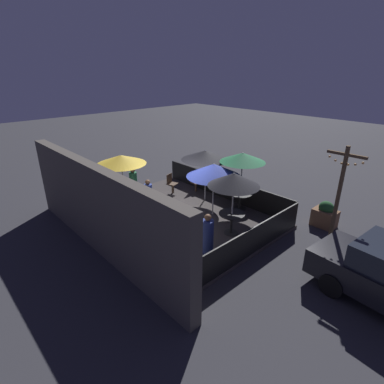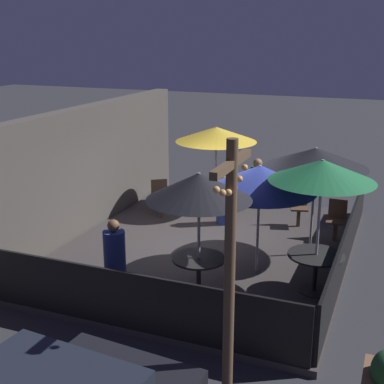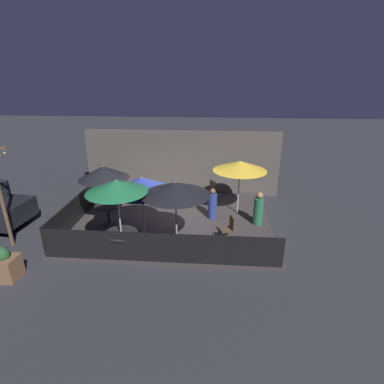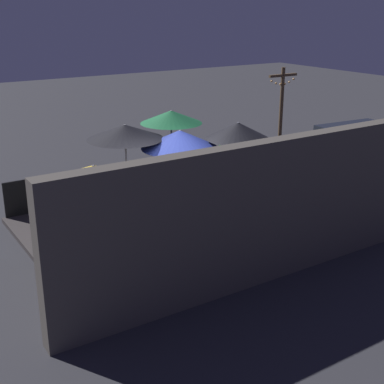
{
  "view_description": "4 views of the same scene",
  "coord_description": "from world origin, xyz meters",
  "px_view_note": "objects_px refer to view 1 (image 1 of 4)",
  "views": [
    {
      "loc": [
        -8.12,
        6.7,
        5.54
      ],
      "look_at": [
        -0.62,
        -0.34,
        1.28
      ],
      "focal_mm": 28.0,
      "sensor_mm": 36.0,
      "label": 1
    },
    {
      "loc": [
        -10.05,
        -3.63,
        4.52
      ],
      "look_at": [
        0.17,
        0.46,
        1.24
      ],
      "focal_mm": 50.0,
      "sensor_mm": 36.0,
      "label": 2
    },
    {
      "loc": [
        1.51,
        -10.26,
        5.31
      ],
      "look_at": [
        0.67,
        0.52,
        1.04
      ],
      "focal_mm": 28.0,
      "sensor_mm": 36.0,
      "label": 3
    },
    {
      "loc": [
        6.43,
        10.65,
        5.37
      ],
      "look_at": [
        -0.28,
        0.21,
        1.01
      ],
      "focal_mm": 50.0,
      "sensor_mm": 36.0,
      "label": 4
    }
  ],
  "objects_px": {
    "patio_umbrella_1": "(234,180)",
    "patio_umbrella_2": "(121,160)",
    "patron_0": "(133,182)",
    "light_post": "(338,197)",
    "patio_umbrella_4": "(214,170)",
    "dining_table_1": "(232,217)",
    "patio_chair_0": "(115,208)",
    "patron_1": "(207,236)",
    "planter_box": "(325,215)",
    "patron_2": "(148,195)",
    "patio_chair_2": "(195,181)",
    "patio_chair_1": "(171,183)",
    "dining_table_0": "(240,196)",
    "patio_umbrella_3": "(206,155)",
    "patio_umbrella_0": "(243,157)"
  },
  "relations": [
    {
      "from": "patio_umbrella_3",
      "to": "patio_umbrella_4",
      "type": "distance_m",
      "value": 1.47
    },
    {
      "from": "patio_chair_1",
      "to": "patron_0",
      "type": "bearing_deg",
      "value": -146.38
    },
    {
      "from": "patio_umbrella_0",
      "to": "patron_2",
      "type": "distance_m",
      "value": 4.14
    },
    {
      "from": "patio_umbrella_1",
      "to": "patio_umbrella_0",
      "type": "bearing_deg",
      "value": -59.72
    },
    {
      "from": "light_post",
      "to": "patio_chair_0",
      "type": "bearing_deg",
      "value": 30.86
    },
    {
      "from": "patio_umbrella_1",
      "to": "patio_chair_2",
      "type": "bearing_deg",
      "value": -25.81
    },
    {
      "from": "patio_umbrella_4",
      "to": "dining_table_0",
      "type": "xyz_separation_m",
      "value": [
        -0.43,
        -1.17,
        -1.28
      ]
    },
    {
      "from": "patio_umbrella_3",
      "to": "patio_chair_1",
      "type": "height_order",
      "value": "patio_umbrella_3"
    },
    {
      "from": "patio_umbrella_4",
      "to": "dining_table_1",
      "type": "distance_m",
      "value": 2.02
    },
    {
      "from": "dining_table_1",
      "to": "dining_table_0",
      "type": "bearing_deg",
      "value": -59.72
    },
    {
      "from": "patio_umbrella_2",
      "to": "patio_chair_0",
      "type": "distance_m",
      "value": 2.11
    },
    {
      "from": "patio_umbrella_0",
      "to": "patio_chair_0",
      "type": "height_order",
      "value": "patio_umbrella_0"
    },
    {
      "from": "patio_umbrella_4",
      "to": "dining_table_1",
      "type": "bearing_deg",
      "value": 157.18
    },
    {
      "from": "patio_umbrella_4",
      "to": "patron_2",
      "type": "bearing_deg",
      "value": 32.18
    },
    {
      "from": "patio_chair_1",
      "to": "light_post",
      "type": "bearing_deg",
      "value": -11.2
    },
    {
      "from": "patio_umbrella_1",
      "to": "patron_0",
      "type": "relative_size",
      "value": 1.77
    },
    {
      "from": "patio_umbrella_4",
      "to": "patron_2",
      "type": "distance_m",
      "value": 3.03
    },
    {
      "from": "patio_chair_2",
      "to": "patron_2",
      "type": "distance_m",
      "value": 2.64
    },
    {
      "from": "patron_2",
      "to": "patio_chair_1",
      "type": "bearing_deg",
      "value": -161.56
    },
    {
      "from": "patio_umbrella_3",
      "to": "patio_chair_2",
      "type": "xyz_separation_m",
      "value": [
        1.04,
        -0.38,
        -1.56
      ]
    },
    {
      "from": "patio_chair_1",
      "to": "planter_box",
      "type": "bearing_deg",
      "value": 4.1
    },
    {
      "from": "patio_umbrella_1",
      "to": "patio_umbrella_2",
      "type": "relative_size",
      "value": 1.05
    },
    {
      "from": "patio_umbrella_1",
      "to": "patron_0",
      "type": "xyz_separation_m",
      "value": [
        5.47,
        0.47,
        -1.44
      ]
    },
    {
      "from": "patio_chair_1",
      "to": "patron_1",
      "type": "height_order",
      "value": "patron_1"
    },
    {
      "from": "patron_0",
      "to": "patio_chair_1",
      "type": "bearing_deg",
      "value": -5.65
    },
    {
      "from": "dining_table_1",
      "to": "patio_chair_1",
      "type": "relative_size",
      "value": 1.0
    },
    {
      "from": "patio_umbrella_1",
      "to": "planter_box",
      "type": "bearing_deg",
      "value": -121.67
    },
    {
      "from": "patron_2",
      "to": "patio_umbrella_4",
      "type": "bearing_deg",
      "value": 122.84
    },
    {
      "from": "patio_chair_0",
      "to": "light_post",
      "type": "bearing_deg",
      "value": -2.83
    },
    {
      "from": "dining_table_0",
      "to": "patron_1",
      "type": "relative_size",
      "value": 0.74
    },
    {
      "from": "planter_box",
      "to": "patron_2",
      "type": "bearing_deg",
      "value": 34.71
    },
    {
      "from": "patio_umbrella_2",
      "to": "patron_2",
      "type": "height_order",
      "value": "patio_umbrella_2"
    },
    {
      "from": "patio_umbrella_2",
      "to": "dining_table_1",
      "type": "distance_m",
      "value": 5.16
    },
    {
      "from": "dining_table_1",
      "to": "planter_box",
      "type": "height_order",
      "value": "planter_box"
    },
    {
      "from": "patio_chair_0",
      "to": "dining_table_0",
      "type": "bearing_deg",
      "value": 24.53
    },
    {
      "from": "patron_0",
      "to": "light_post",
      "type": "xyz_separation_m",
      "value": [
        -8.3,
        -1.91,
        1.29
      ]
    },
    {
      "from": "patio_umbrella_3",
      "to": "dining_table_1",
      "type": "relative_size",
      "value": 2.48
    },
    {
      "from": "patio_chair_0",
      "to": "patron_1",
      "type": "bearing_deg",
      "value": -19.78
    },
    {
      "from": "patio_umbrella_0",
      "to": "patron_1",
      "type": "distance_m",
      "value": 3.86
    },
    {
      "from": "patio_umbrella_1",
      "to": "patron_2",
      "type": "bearing_deg",
      "value": 12.41
    },
    {
      "from": "patio_umbrella_1",
      "to": "light_post",
      "type": "distance_m",
      "value": 3.18
    },
    {
      "from": "patio_umbrella_1",
      "to": "patron_0",
      "type": "height_order",
      "value": "patio_umbrella_1"
    },
    {
      "from": "patio_umbrella_1",
      "to": "patron_2",
      "type": "xyz_separation_m",
      "value": [
        3.79,
        0.83,
        -1.48
      ]
    },
    {
      "from": "patio_chair_2",
      "to": "patron_2",
      "type": "relative_size",
      "value": 0.75
    },
    {
      "from": "patron_2",
      "to": "light_post",
      "type": "distance_m",
      "value": 7.12
    },
    {
      "from": "patron_1",
      "to": "patron_2",
      "type": "height_order",
      "value": "patron_1"
    },
    {
      "from": "dining_table_1",
      "to": "patron_0",
      "type": "height_order",
      "value": "patron_0"
    },
    {
      "from": "dining_table_1",
      "to": "patron_2",
      "type": "bearing_deg",
      "value": 12.41
    },
    {
      "from": "patio_umbrella_0",
      "to": "patio_umbrella_4",
      "type": "bearing_deg",
      "value": 69.75
    },
    {
      "from": "dining_table_1",
      "to": "patron_1",
      "type": "distance_m",
      "value": 1.5
    }
  ]
}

